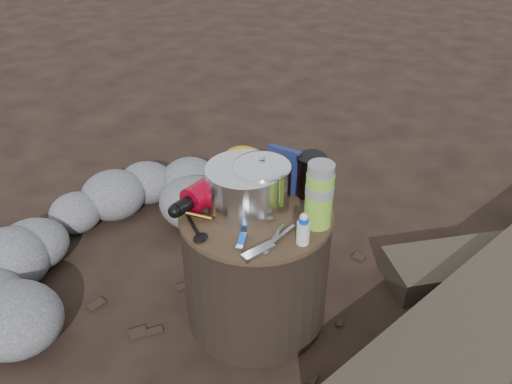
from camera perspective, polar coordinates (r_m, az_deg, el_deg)
The scene contains 15 objects.
ground at distance 1.76m, azimuth 0.00°, elevation -13.22°, with size 60.00×60.00×0.00m, color black.
stump at distance 1.62m, azimuth 0.00°, elevation -8.16°, with size 0.45×0.45×0.41m, color black.
rock_ring at distance 2.04m, azimuth -16.22°, elevation -3.46°, with size 0.50×1.08×0.21m, color slate, non-canonical shape.
foil_windscreen at distance 1.47m, azimuth -1.19°, elevation 0.36°, with size 0.23×0.23×0.14m, color silver.
camping_pot at distance 1.47m, azimuth 0.64°, elevation 0.93°, with size 0.17×0.17×0.17m, color white.
fuel_bottle at distance 1.55m, azimuth -4.13°, elevation 0.90°, with size 0.08×0.33×0.08m, color #A8041C, non-canonical shape.
thermos at distance 1.40m, azimuth 7.00°, elevation -0.38°, with size 0.08×0.08×0.19m, color #80C033.
travel_mug at distance 1.55m, azimuth 6.07°, elevation 1.82°, with size 0.09×0.09×0.13m, color black.
stuff_sack at distance 1.62m, azimuth -1.26°, elevation 3.15°, with size 0.16×0.13×0.11m, color #C99905.
food_pouch at distance 1.57m, azimuth 3.01°, elevation 2.51°, with size 0.11×0.02×0.14m, color #17204D.
lighter at distance 1.38m, azimuth -1.59°, elevation -5.32°, with size 0.02×0.07×0.01m, color blue.
multitool at distance 1.34m, azimuth 0.28°, elevation -6.61°, with size 0.03×0.10×0.01m, color silver.
pot_grabber at distance 1.38m, azimuth 2.03°, elevation -5.13°, with size 0.04×0.14×0.01m, color silver, non-canonical shape.
spork at distance 1.45m, azimuth -7.03°, elevation -3.58°, with size 0.03×0.14×0.01m, color black, non-canonical shape.
squeeze_bottle at distance 1.36m, azimuth 5.24°, elevation -4.22°, with size 0.04×0.04×0.08m, color silver.
Camera 1 is at (0.64, -1.04, 1.27)m, focal length 36.17 mm.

